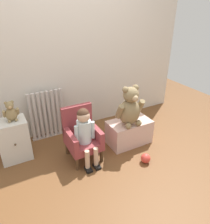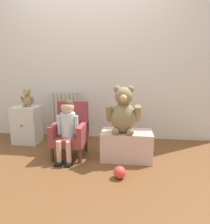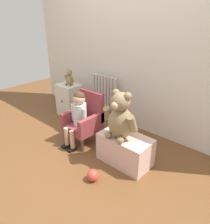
{
  "view_description": "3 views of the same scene",
  "coord_description": "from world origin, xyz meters",
  "views": [
    {
      "loc": [
        -0.93,
        -1.69,
        1.78
      ],
      "look_at": [
        0.22,
        0.46,
        0.52
      ],
      "focal_mm": 35.0,
      "sensor_mm": 36.0,
      "label": 1
    },
    {
      "loc": [
        0.57,
        -1.83,
        1.0
      ],
      "look_at": [
        0.3,
        0.44,
        0.54
      ],
      "focal_mm": 32.0,
      "sensor_mm": 36.0,
      "label": 2
    },
    {
      "loc": [
        1.75,
        -1.28,
        1.57
      ],
      "look_at": [
        0.26,
        0.38,
        0.54
      ],
      "focal_mm": 35.0,
      "sensor_mm": 36.0,
      "label": 3
    }
  ],
  "objects": [
    {
      "name": "small_dresser",
      "position": [
        -0.87,
        0.78,
        0.26
      ],
      "size": [
        0.35,
        0.31,
        0.53
      ],
      "color": "silver",
      "rests_on": "ground_plane"
    },
    {
      "name": "ground_plane",
      "position": [
        0.0,
        0.0,
        0.0
      ],
      "size": [
        6.0,
        6.0,
        0.0
      ],
      "primitive_type": "plane",
      "color": "brown"
    },
    {
      "name": "low_bench",
      "position": [
        0.56,
        0.39,
        0.17
      ],
      "size": [
        0.58,
        0.33,
        0.33
      ],
      "primitive_type": "cube",
      "color": "beige",
      "rests_on": "ground_plane"
    },
    {
      "name": "child_armchair",
      "position": [
        -0.12,
        0.43,
        0.3
      ],
      "size": [
        0.38,
        0.41,
        0.65
      ],
      "color": "brown",
      "rests_on": "ground_plane"
    },
    {
      "name": "radiator",
      "position": [
        -0.37,
        1.06,
        0.35
      ],
      "size": [
        0.5,
        0.05,
        0.7
      ],
      "color": "beige",
      "rests_on": "ground_plane"
    },
    {
      "name": "small_teddy_bear",
      "position": [
        -0.83,
        0.78,
        0.63
      ],
      "size": [
        0.18,
        0.13,
        0.25
      ],
      "color": "#917A4F",
      "rests_on": "small_dresser"
    },
    {
      "name": "toy_ball",
      "position": [
        0.5,
        -0.07,
        0.06
      ],
      "size": [
        0.12,
        0.12,
        0.12
      ],
      "primitive_type": "sphere",
      "color": "#D84036",
      "rests_on": "ground_plane"
    },
    {
      "name": "back_wall",
      "position": [
        0.0,
        1.18,
        1.2
      ],
      "size": [
        3.8,
        0.05,
        2.4
      ],
      "primitive_type": "cube",
      "color": "silver",
      "rests_on": "ground_plane"
    },
    {
      "name": "large_teddy_bear",
      "position": [
        0.52,
        0.34,
        0.56
      ],
      "size": [
        0.38,
        0.27,
        0.53
      ],
      "color": "#8B7650",
      "rests_on": "low_bench"
    },
    {
      "name": "child_figure",
      "position": [
        -0.12,
        0.32,
        0.45
      ],
      "size": [
        0.25,
        0.35,
        0.7
      ],
      "color": "silver",
      "rests_on": "ground_plane"
    }
  ]
}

